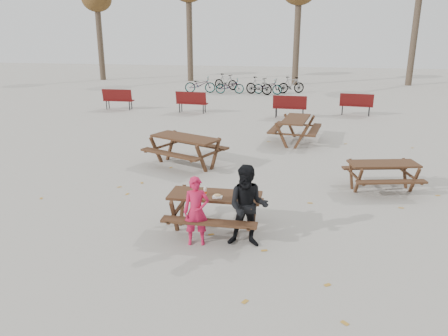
% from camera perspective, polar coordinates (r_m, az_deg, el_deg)
% --- Properties ---
extents(ground, '(80.00, 80.00, 0.00)m').
position_cam_1_polar(ground, '(8.85, -1.15, -8.14)').
color(ground, gray).
rests_on(ground, ground).
extents(main_picnic_table, '(1.80, 1.45, 0.78)m').
position_cam_1_polar(main_picnic_table, '(8.61, -1.17, -4.62)').
color(main_picnic_table, '#341B12').
rests_on(main_picnic_table, ground).
extents(food_tray, '(0.18, 0.11, 0.03)m').
position_cam_1_polar(food_tray, '(8.35, -0.87, -3.82)').
color(food_tray, silver).
rests_on(food_tray, main_picnic_table).
extents(bread_roll, '(0.14, 0.06, 0.05)m').
position_cam_1_polar(bread_roll, '(8.34, -0.87, -3.55)').
color(bread_roll, tan).
rests_on(bread_roll, food_tray).
extents(soda_bottle, '(0.07, 0.07, 0.17)m').
position_cam_1_polar(soda_bottle, '(8.47, -2.49, -3.12)').
color(soda_bottle, silver).
rests_on(soda_bottle, main_picnic_table).
extents(child, '(0.54, 0.41, 1.31)m').
position_cam_1_polar(child, '(8.08, -3.63, -5.66)').
color(child, '#BE1740').
rests_on(child, ground).
extents(adult, '(0.78, 0.61, 1.56)m').
position_cam_1_polar(adult, '(7.97, 3.14, -5.03)').
color(adult, black).
rests_on(adult, ground).
extents(picnic_table_east, '(1.91, 1.67, 0.72)m').
position_cam_1_polar(picnic_table_east, '(11.52, 19.95, -1.06)').
color(picnic_table_east, '#341B12').
rests_on(picnic_table_east, ground).
extents(picnic_table_north, '(2.52, 2.32, 0.87)m').
position_cam_1_polar(picnic_table_north, '(12.84, -5.06, 2.20)').
color(picnic_table_north, '#341B12').
rests_on(picnic_table_north, ground).
extents(picnic_table_far, '(1.88, 2.21, 0.87)m').
position_cam_1_polar(picnic_table_far, '(15.66, 9.28, 4.87)').
color(picnic_table_far, '#341B12').
rests_on(picnic_table_far, ground).
extents(park_bench_row, '(13.07, 1.75, 1.03)m').
position_cam_1_polar(park_bench_row, '(20.86, 1.63, 8.51)').
color(park_bench_row, '#5B1212').
rests_on(park_bench_row, ground).
extents(bicycle_row, '(7.53, 3.00, 1.07)m').
position_cam_1_polar(bicycle_row, '(27.80, 2.48, 10.78)').
color(bicycle_row, black).
rests_on(bicycle_row, ground).
extents(fallen_leaves, '(11.00, 11.00, 0.01)m').
position_cam_1_polar(fallen_leaves, '(11.06, 3.92, -2.73)').
color(fallen_leaves, '#AA7928').
rests_on(fallen_leaves, ground).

